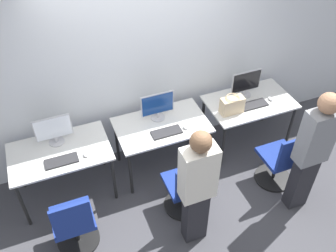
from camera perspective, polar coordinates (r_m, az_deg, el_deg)
The scene contains 20 objects.
ground_plane at distance 4.98m, azimuth 0.61°, elevation -8.72°, with size 20.00×20.00×0.00m, color #3D3D42.
wall_back at distance 4.65m, azimuth -3.22°, elevation 10.02°, with size 12.00×0.05×2.80m.
desk_left at distance 4.57m, azimuth -16.07°, elevation -4.41°, with size 1.16×0.72×0.74m.
monitor_left at distance 4.51m, azimuth -17.05°, elevation -0.59°, with size 0.43×0.18×0.37m.
keyboard_left at distance 4.38m, azimuth -15.91°, elevation -5.14°, with size 0.37×0.16×0.02m.
mouse_left at distance 4.38m, azimuth -12.44°, elevation -4.26°, with size 0.06×0.09×0.03m.
office_chair_left at distance 4.27m, azimuth -14.05°, elevation -14.51°, with size 0.48×0.48×0.90m.
desk_center at distance 4.73m, azimuth -0.96°, elevation -0.47°, with size 1.16×0.72×0.74m.
monitor_center at distance 4.65m, azimuth -1.61°, elevation 3.09°, with size 0.43×0.18×0.37m.
keyboard_center at distance 4.55m, azimuth -0.22°, elevation -0.94°, with size 0.37×0.16×0.02m.
mouse_center at distance 4.62m, azimuth 2.67°, elevation -0.17°, with size 0.06×0.09×0.03m.
office_chair_center at distance 4.45m, azimuth 2.77°, elevation -9.63°, with size 0.48×0.48×0.90m.
person_center at distance 3.83m, azimuth 4.49°, elevation -9.14°, with size 0.36×0.21×1.61m.
desk_right at distance 5.20m, azimuth 12.25°, elevation 3.02°, with size 1.16×0.72×0.74m.
monitor_right at distance 5.14m, azimuth 11.81°, elevation 6.40°, with size 0.43×0.18×0.37m.
keyboard_right at distance 5.09m, azimuth 12.94°, elevation 3.19°, with size 0.37×0.16×0.02m.
mouse_right at distance 5.24m, azimuth 15.35°, elevation 4.02°, with size 0.06×0.09×0.03m.
office_chair_right at distance 4.93m, azimuth 16.75°, elevation -5.32°, with size 0.48×0.48×0.90m.
person_right at distance 4.38m, azimuth 21.10°, elevation -3.45°, with size 0.36×0.22×1.69m.
handbag at distance 4.85m, azimuth 9.73°, elevation 3.16°, with size 0.30×0.18×0.25m.
Camera 1 is at (-1.22, -2.92, 3.84)m, focal length 40.00 mm.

